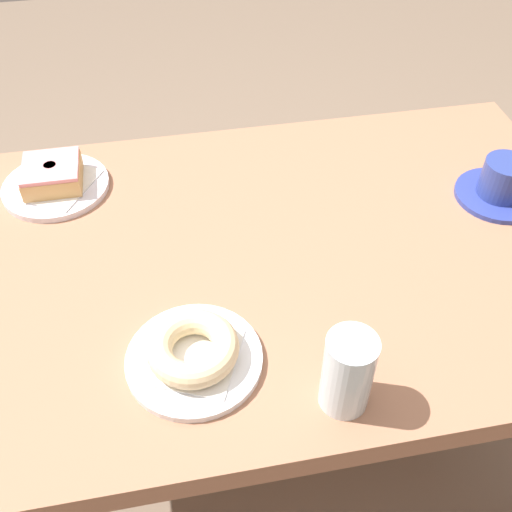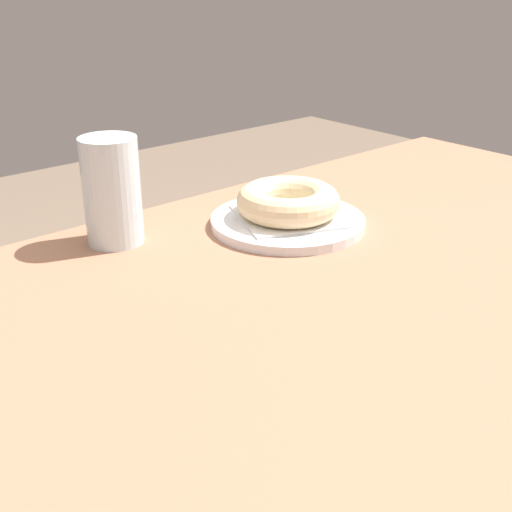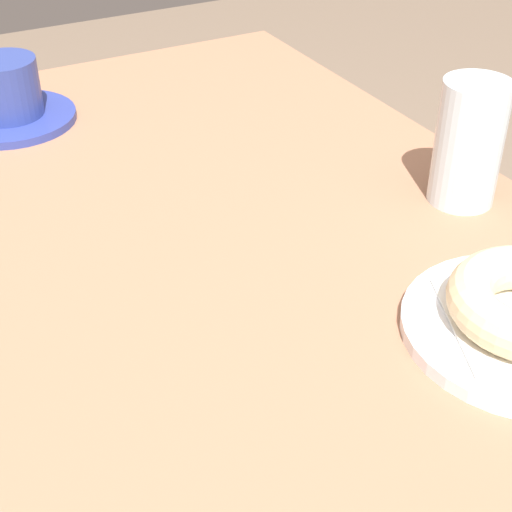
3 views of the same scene
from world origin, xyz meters
TOP-DOWN VIEW (x-y plane):
  - table at (0.00, 0.00)m, footprint 1.25×0.74m
  - plate_sugar_ring at (0.11, 0.20)m, footprint 0.19×0.19m
  - napkin_sugar_ring at (0.11, 0.20)m, footprint 0.16×0.16m
  - donut_sugar_ring at (0.11, 0.20)m, footprint 0.13×0.13m
  - water_glass at (-0.08, 0.30)m, footprint 0.07×0.07m

SIDE VIEW (x-z plane):
  - table at x=0.00m, z-range 0.27..0.99m
  - plate_sugar_ring at x=0.11m, z-range 0.72..0.73m
  - napkin_sugar_ring at x=0.11m, z-range 0.73..0.73m
  - donut_sugar_ring at x=0.11m, z-range 0.73..0.77m
  - water_glass at x=-0.08m, z-range 0.72..0.84m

